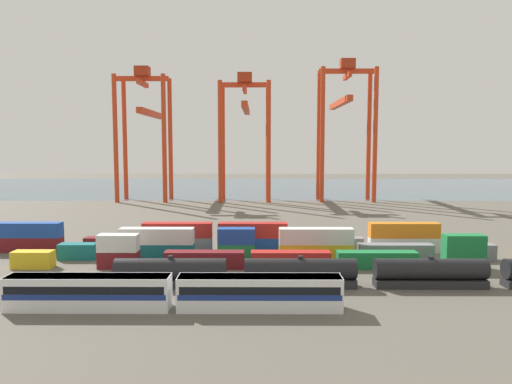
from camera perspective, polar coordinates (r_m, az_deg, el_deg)
The scene contains 34 objects.
ground_plane at distance 114.86m, azimuth -1.81°, elevation -3.81°, with size 420.00×420.00×0.00m, color #5B564C.
harbour_water at distance 217.62m, azimuth -0.80°, elevation 0.59°, with size 400.00×110.00×0.01m, color #475B6B.
passenger_train at distance 56.09m, azimuth -9.78°, elevation -11.59°, with size 38.10×3.14×3.90m.
freight_tank_row at distance 65.36m, azimuth 12.93°, elevation -9.38°, with size 66.15×2.71×4.17m.
shipping_container_0 at distance 81.15m, azimuth -25.11°, elevation -7.31°, with size 6.04×2.44×2.60m, color gold.
shipping_container_1 at distance 76.48m, azimuth -16.10°, elevation -7.76°, with size 6.04×2.44×2.60m, color maroon.
shipping_container_2 at distance 75.94m, azimuth -16.15°, elevation -5.85°, with size 6.04×2.44×2.60m, color silver.
shipping_container_3 at distance 73.89m, azimuth -6.17°, elevation -8.04°, with size 12.10×2.44×2.60m, color maroon.
shipping_container_4 at distance 73.58m, azimuth 4.16°, elevation -8.08°, with size 12.10×2.44×2.60m, color #AD211C.
shipping_container_5 at distance 75.60m, azimuth 14.25°, elevation -7.87°, with size 12.10×2.44×2.60m, color #197538.
shipping_container_6 at distance 79.76m, azimuth 23.53°, elevation -7.46°, with size 6.04×2.44×2.60m, color #197538.
shipping_container_7 at distance 79.24m, azimuth 23.61°, elevation -5.63°, with size 6.04×2.44×2.60m, color #197538.
shipping_container_8 at distance 84.33m, azimuth -20.52°, elevation -6.67°, with size 6.04×2.44×2.60m, color #146066.
shipping_container_9 at distance 80.64m, azimuth -11.74°, elevation -6.98°, with size 12.10×2.44×2.60m, color #146066.
shipping_container_10 at distance 80.13m, azimuth -11.78°, elevation -5.16°, with size 12.10×2.44×2.60m, color silver.
shipping_container_11 at distance 78.97m, azimuth -2.36°, elevation -7.13°, with size 6.04×2.44×2.60m, color #197538.
shipping_container_12 at distance 78.45m, azimuth -2.36°, elevation -5.28°, with size 6.04×2.44×2.60m, color #1C4299.
shipping_container_13 at distance 79.44m, azimuth 7.17°, elevation -7.09°, with size 12.10×2.44×2.60m, color gold.
shipping_container_14 at distance 78.92m, azimuth 7.20°, elevation -5.25°, with size 12.10×2.44×2.60m, color silver.
shipping_container_15 at distance 82.02m, azimuth 16.34°, elevation -6.87°, with size 12.10×2.44×2.60m, color slate.
shipping_container_16 at distance 86.52m, azimuth 24.74°, elevation -6.52°, with size 6.04×2.44×2.60m, color slate.
shipping_container_18 at distance 93.74m, azimuth -25.64°, elevation -5.66°, with size 12.10×2.44×2.60m, color maroon.
shipping_container_19 at distance 93.30m, azimuth -25.71°, elevation -4.09°, with size 12.10×2.44×2.60m, color #1C4299.
shipping_container_20 at distance 88.77m, azimuth -17.88°, elevation -5.98°, with size 6.04×2.44×2.60m, color maroon.
shipping_container_21 at distance 85.58m, azimuth -9.36°, elevation -6.21°, with size 12.10×2.44×2.60m, color slate.
shipping_container_22 at distance 85.09m, azimuth -9.39°, elevation -4.50°, with size 12.10×2.44×2.60m, color #AD211C.
shipping_container_23 at distance 84.38m, azimuth -0.39°, elevation -6.31°, with size 12.10×2.44×2.60m, color #1C4299.
shipping_container_24 at distance 83.89m, azimuth -0.39°, elevation -4.57°, with size 12.10×2.44×2.60m, color #AD211C.
shipping_container_25 at distance 85.25m, azimuth 8.62°, elevation -6.25°, with size 12.10×2.44×2.60m, color slate.
shipping_container_26 at distance 88.14m, azimuth 17.23°, elevation -6.05°, with size 12.10×2.44×2.60m, color silver.
shipping_container_27 at distance 87.67m, azimuth 17.28°, elevation -4.38°, with size 12.10×2.44×2.60m, color orange.
gantry_crane_west at distance 170.16m, azimuth -13.07°, elevation 8.21°, with size 17.58×38.60×45.17m.
gantry_crane_central at distance 166.14m, azimuth -1.31°, elevation 8.34°, with size 17.41×40.94×43.08m.
gantry_crane_east at distance 168.36m, azimuth 10.59°, elevation 8.91°, with size 18.99×38.76×47.55m.
Camera 1 is at (4.28, -73.27, 18.54)m, focal length 33.45 mm.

